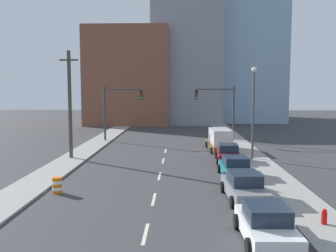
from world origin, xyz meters
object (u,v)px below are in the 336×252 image
(traffic_signal_right, at_px, (223,106))
(sedan_gray, at_px, (244,187))
(street_lamp, at_px, (253,106))
(sedan_white, at_px, (266,225))
(utility_pole_left_mid, at_px, (70,104))
(fire_hydrant, at_px, (324,218))
(box_truck_brown, at_px, (220,140))
(sedan_teal, at_px, (235,168))
(traffic_barrel, at_px, (57,185))
(sedan_maroon, at_px, (228,154))
(traffic_signal_left, at_px, (115,105))

(traffic_signal_right, xyz_separation_m, sedan_gray, (-1.29, -22.94, -3.52))
(street_lamp, bearing_deg, sedan_white, -98.94)
(utility_pole_left_mid, relative_size, sedan_white, 2.18)
(traffic_signal_right, relative_size, utility_pole_left_mid, 0.69)
(traffic_signal_right, distance_m, fire_hydrant, 27.32)
(utility_pole_left_mid, distance_m, street_lamp, 15.87)
(box_truck_brown, bearing_deg, traffic_signal_right, 78.63)
(street_lamp, height_order, sedan_teal, street_lamp)
(traffic_signal_right, distance_m, traffic_barrel, 25.45)
(sedan_maroon, bearing_deg, sedan_white, -88.73)
(traffic_barrel, distance_m, sedan_maroon, 15.15)
(fire_hydrant, bearing_deg, street_lamp, 90.70)
(sedan_gray, bearing_deg, traffic_barrel, 171.97)
(utility_pole_left_mid, xyz_separation_m, sedan_teal, (13.49, -6.20, -4.19))
(traffic_barrel, bearing_deg, box_truck_brown, 54.45)
(traffic_barrel, height_order, sedan_maroon, sedan_maroon)
(traffic_signal_left, height_order, sedan_maroon, traffic_signal_left)
(traffic_signal_left, relative_size, traffic_barrel, 6.84)
(traffic_signal_left, xyz_separation_m, traffic_barrel, (0.31, -22.04, -3.75))
(traffic_signal_right, xyz_separation_m, traffic_barrel, (-12.16, -22.04, -3.75))
(sedan_teal, xyz_separation_m, box_truck_brown, (0.10, 11.22, 0.37))
(sedan_white, distance_m, sedan_maroon, 16.71)
(street_lamp, relative_size, box_truck_brown, 1.25)
(fire_hydrant, bearing_deg, sedan_gray, 125.29)
(sedan_maroon, bearing_deg, sedan_gray, -89.31)
(traffic_signal_right, bearing_deg, street_lamp, -82.86)
(utility_pole_left_mid, xyz_separation_m, sedan_white, (13.10, -17.42, -4.14))
(utility_pole_left_mid, xyz_separation_m, fire_hydrant, (16.06, -15.72, -4.42))
(traffic_signal_right, xyz_separation_m, fire_hydrant, (1.59, -27.00, -3.81))
(traffic_signal_right, relative_size, traffic_barrel, 6.84)
(utility_pole_left_mid, xyz_separation_m, sedan_maroon, (13.67, -0.72, -4.16))
(traffic_signal_left, height_order, traffic_barrel, traffic_signal_left)
(sedan_gray, xyz_separation_m, box_truck_brown, (0.40, 16.68, 0.32))
(sedan_white, height_order, sedan_gray, sedan_gray)
(sedan_gray, bearing_deg, box_truck_brown, 85.33)
(box_truck_brown, bearing_deg, sedan_maroon, -92.49)
(traffic_signal_left, bearing_deg, fire_hydrant, -62.50)
(street_lamp, height_order, sedan_gray, street_lamp)
(traffic_barrel, distance_m, box_truck_brown, 19.40)
(sedan_teal, bearing_deg, utility_pole_left_mid, 152.99)
(traffic_signal_right, bearing_deg, utility_pole_left_mid, -142.06)
(street_lamp, xyz_separation_m, sedan_teal, (-2.38, -6.36, -4.02))
(traffic_signal_left, height_order, street_lamp, street_lamp)
(traffic_barrel, bearing_deg, sedan_white, -31.74)
(traffic_barrel, bearing_deg, sedan_gray, -4.74)
(utility_pole_left_mid, height_order, sedan_teal, utility_pole_left_mid)
(traffic_signal_left, distance_m, sedan_maroon, 17.11)
(box_truck_brown, bearing_deg, sedan_teal, -93.81)
(traffic_signal_right, xyz_separation_m, sedan_teal, (-0.98, -17.49, -3.58))
(utility_pole_left_mid, bearing_deg, sedan_white, -53.06)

